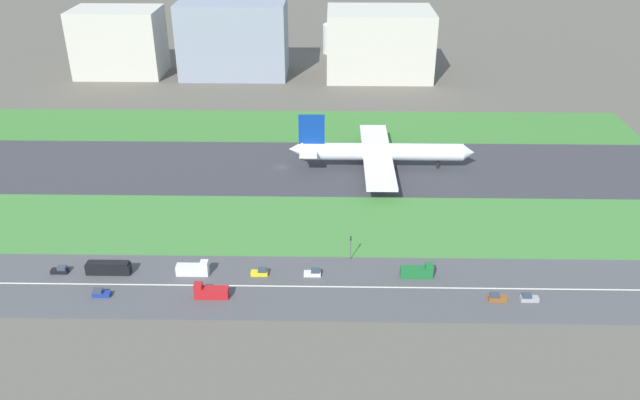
# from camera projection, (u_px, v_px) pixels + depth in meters

# --- Properties ---
(ground_plane) EXTENTS (800.00, 800.00, 0.00)m
(ground_plane) POSITION_uv_depth(u_px,v_px,m) (282.00, 167.00, 228.66)
(ground_plane) COLOR #5B564C
(runway) EXTENTS (280.00, 46.00, 0.10)m
(runway) POSITION_uv_depth(u_px,v_px,m) (282.00, 167.00, 228.64)
(runway) COLOR #38383D
(runway) RESTS_ON ground_plane
(grass_median_north) EXTENTS (280.00, 36.00, 0.10)m
(grass_median_north) POSITION_uv_depth(u_px,v_px,m) (289.00, 126.00, 264.99)
(grass_median_north) COLOR #3D7A33
(grass_median_north) RESTS_ON ground_plane
(grass_median_south) EXTENTS (280.00, 36.00, 0.10)m
(grass_median_south) POSITION_uv_depth(u_px,v_px,m) (272.00, 224.00, 192.29)
(grass_median_south) COLOR #427F38
(grass_median_south) RESTS_ON ground_plane
(highway) EXTENTS (280.00, 28.00, 0.10)m
(highway) POSITION_uv_depth(u_px,v_px,m) (262.00, 286.00, 163.91)
(highway) COLOR #4C4C4F
(highway) RESTS_ON ground_plane
(highway_centerline) EXTENTS (266.00, 0.50, 0.01)m
(highway_centerline) POSITION_uv_depth(u_px,v_px,m) (262.00, 286.00, 163.89)
(highway_centerline) COLOR silver
(highway_centerline) RESTS_ON highway
(airliner) EXTENTS (65.00, 56.00, 19.70)m
(airliner) POSITION_uv_depth(u_px,v_px,m) (378.00, 152.00, 225.22)
(airliner) COLOR white
(airliner) RESTS_ON runway
(car_3) EXTENTS (4.40, 1.80, 2.00)m
(car_3) POSITION_uv_depth(u_px,v_px,m) (313.00, 273.00, 167.73)
(car_3) COLOR silver
(car_3) RESTS_ON highway
(car_0) EXTENTS (4.40, 1.80, 2.00)m
(car_0) POSITION_uv_depth(u_px,v_px,m) (60.00, 270.00, 168.83)
(car_0) COLOR black
(car_0) RESTS_ON highway
(truck_0) EXTENTS (8.40, 2.50, 4.00)m
(truck_0) POSITION_uv_depth(u_px,v_px,m) (418.00, 271.00, 166.93)
(truck_0) COLOR #19662D
(truck_0) RESTS_ON highway
(car_5) EXTENTS (4.40, 1.80, 2.00)m
(car_5) POSITION_uv_depth(u_px,v_px,m) (260.00, 272.00, 167.96)
(car_5) COLOR yellow
(car_5) RESTS_ON highway
(bus_0) EXTENTS (11.60, 2.50, 3.50)m
(bus_0) POSITION_uv_depth(u_px,v_px,m) (108.00, 268.00, 168.20)
(bus_0) COLOR black
(bus_0) RESTS_ON highway
(truck_1) EXTENTS (8.40, 2.50, 4.00)m
(truck_1) POSITION_uv_depth(u_px,v_px,m) (210.00, 292.00, 158.93)
(truck_1) COLOR #B2191E
(truck_1) RESTS_ON highway
(car_2) EXTENTS (4.40, 1.80, 2.00)m
(car_2) POSITION_uv_depth(u_px,v_px,m) (101.00, 293.00, 159.73)
(car_2) COLOR navy
(car_2) RESTS_ON highway
(car_4) EXTENTS (4.40, 1.80, 2.00)m
(car_4) POSITION_uv_depth(u_px,v_px,m) (497.00, 298.00, 158.11)
(car_4) COLOR brown
(car_4) RESTS_ON highway
(truck_2) EXTENTS (8.40, 2.50, 4.00)m
(truck_2) POSITION_uv_depth(u_px,v_px,m) (194.00, 269.00, 167.90)
(truck_2) COLOR silver
(truck_2) RESTS_ON highway
(car_6) EXTENTS (4.40, 1.80, 2.00)m
(car_6) POSITION_uv_depth(u_px,v_px,m) (529.00, 298.00, 157.98)
(car_6) COLOR #99999E
(car_6) RESTS_ON highway
(traffic_light) EXTENTS (0.36, 0.50, 7.20)m
(traffic_light) POSITION_uv_depth(u_px,v_px,m) (351.00, 246.00, 173.10)
(traffic_light) COLOR #4C4C51
(traffic_light) RESTS_ON highway
(terminal_building) EXTENTS (43.07, 27.34, 32.95)m
(terminal_building) POSITION_uv_depth(u_px,v_px,m) (119.00, 42.00, 323.60)
(terminal_building) COLOR beige
(terminal_building) RESTS_ON ground_plane
(hangar_building) EXTENTS (52.94, 30.22, 36.89)m
(hangar_building) POSITION_uv_depth(u_px,v_px,m) (234.00, 39.00, 321.73)
(hangar_building) COLOR gray
(hangar_building) RESTS_ON ground_plane
(office_tower) EXTENTS (52.02, 36.43, 32.91)m
(office_tower) POSITION_uv_depth(u_px,v_px,m) (379.00, 43.00, 321.45)
(office_tower) COLOR beige
(office_tower) RESTS_ON ground_plane
(fuel_tank_west) EXTENTS (16.82, 16.82, 15.90)m
(fuel_tank_west) POSITION_uv_depth(u_px,v_px,m) (338.00, 39.00, 365.61)
(fuel_tank_west) COLOR silver
(fuel_tank_west) RESTS_ON ground_plane
(fuel_tank_centre) EXTENTS (25.42, 25.42, 13.21)m
(fuel_tank_centre) POSITION_uv_depth(u_px,v_px,m) (384.00, 41.00, 365.80)
(fuel_tank_centre) COLOR silver
(fuel_tank_centre) RESTS_ON ground_plane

